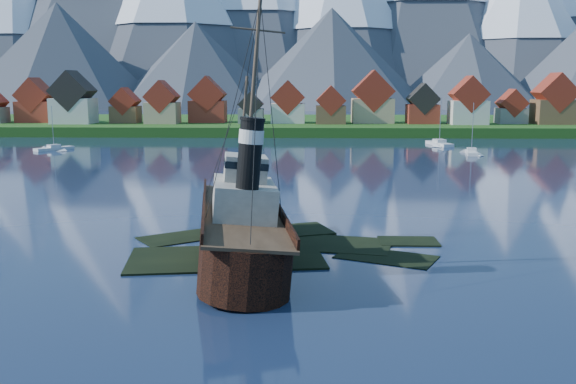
{
  "coord_description": "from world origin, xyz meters",
  "views": [
    {
      "loc": [
        4.53,
        -59.64,
        16.24
      ],
      "look_at": [
        2.53,
        6.0,
        5.0
      ],
      "focal_mm": 40.0,
      "sensor_mm": 36.0,
      "label": 1
    }
  ],
  "objects_px": {
    "tugboat_wreck": "(239,225)",
    "sailboat_d": "(471,153)",
    "sailboat_e": "(439,144)",
    "sailboat_f": "(54,149)"
  },
  "relations": [
    {
      "from": "sailboat_d",
      "to": "tugboat_wreck",
      "type": "bearing_deg",
      "value": -107.39
    },
    {
      "from": "tugboat_wreck",
      "to": "sailboat_f",
      "type": "xyz_separation_m",
      "value": [
        -55.41,
        95.3,
        -2.83
      ]
    },
    {
      "from": "sailboat_d",
      "to": "sailboat_f",
      "type": "distance_m",
      "value": 99.57
    },
    {
      "from": "sailboat_d",
      "to": "sailboat_f",
      "type": "bearing_deg",
      "value": -174.79
    },
    {
      "from": "sailboat_e",
      "to": "sailboat_f",
      "type": "xyz_separation_m",
      "value": [
        -96.34,
        -14.82,
        -0.05
      ]
    },
    {
      "from": "sailboat_d",
      "to": "sailboat_e",
      "type": "relative_size",
      "value": 0.92
    },
    {
      "from": "tugboat_wreck",
      "to": "sailboat_d",
      "type": "distance_m",
      "value": 99.15
    },
    {
      "from": "sailboat_d",
      "to": "sailboat_e",
      "type": "distance_m",
      "value": 21.5
    },
    {
      "from": "tugboat_wreck",
      "to": "sailboat_f",
      "type": "distance_m",
      "value": 110.28
    },
    {
      "from": "tugboat_wreck",
      "to": "sailboat_d",
      "type": "bearing_deg",
      "value": 55.13
    }
  ]
}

